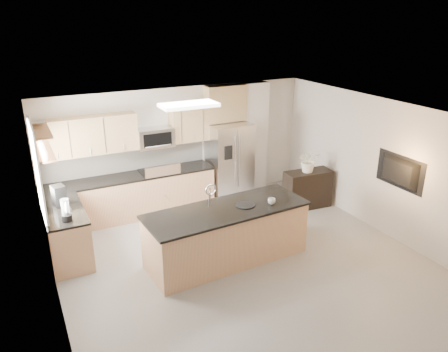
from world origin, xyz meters
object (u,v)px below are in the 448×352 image
range (160,191)px  coffee_maker (59,196)px  credenza (307,189)px  bowl (37,123)px  microwave (155,138)px  television (397,172)px  platter (245,205)px  flower_vase (309,155)px  island (227,234)px  kettle (66,206)px  refrigerator (229,162)px  blender (66,212)px  cup (272,201)px

range → coffee_maker: 2.36m
credenza → bowl: bearing=178.7°
microwave → television: 4.79m
coffee_maker → bowl: size_ratio=1.13×
microwave → platter: microwave is taller
bowl → flower_vase: 5.37m
island → kettle: bearing=150.0°
refrigerator → flower_vase: size_ratio=2.33×
microwave → credenza: bearing=-24.5°
refrigerator → flower_vase: (1.31, -1.21, 0.33)m
range → bowl: (-2.25, -0.71, 1.90)m
range → kettle: 2.42m
platter → range: bearing=106.7°
credenza → kettle: 5.06m
range → bowl: bearing=-162.5°
platter → blender: 2.94m
microwave → kettle: size_ratio=3.23×
credenza → refrigerator: bearing=142.6°
coffee_maker → flower_vase: flower_vase is taller
range → bowl: size_ratio=3.51×
cup → kettle: 3.49m
cup → coffee_maker: bearing=152.4°
platter → kettle: bearing=155.7°
microwave → refrigerator: 1.82m
refrigerator → credenza: (1.33, -1.20, -0.47)m
platter → coffee_maker: (-2.83, 1.56, 0.11)m
refrigerator → television: (1.85, -3.07, 0.46)m
cup → refrigerator: bearing=79.2°
refrigerator → bowl: (-3.91, -0.66, 1.49)m
refrigerator → credenza: size_ratio=1.71×
platter → microwave: bearing=105.9°
refrigerator → kettle: 3.86m
platter → television: 2.88m
bowl → blender: bearing=-78.5°
cup → platter: (-0.44, 0.15, -0.04)m
range → kettle: (-2.02, -1.20, 0.55)m
refrigerator → television: 3.62m
refrigerator → kettle: refrigerator is taller
cup → flower_vase: (1.79, 1.34, 0.19)m
cup → platter: 0.47m
credenza → range: bearing=161.9°
microwave → refrigerator: bearing=-5.9°
television → platter: bearing=76.4°
kettle → television: (5.54, -1.92, 0.33)m
refrigerator → blender: size_ratio=4.63×
microwave → platter: bearing=-74.1°
kettle → flower_vase: size_ratio=0.31×
range → blender: blender is taller
island → credenza: (2.60, 1.18, -0.07)m
range → flower_vase: bearing=-22.9°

